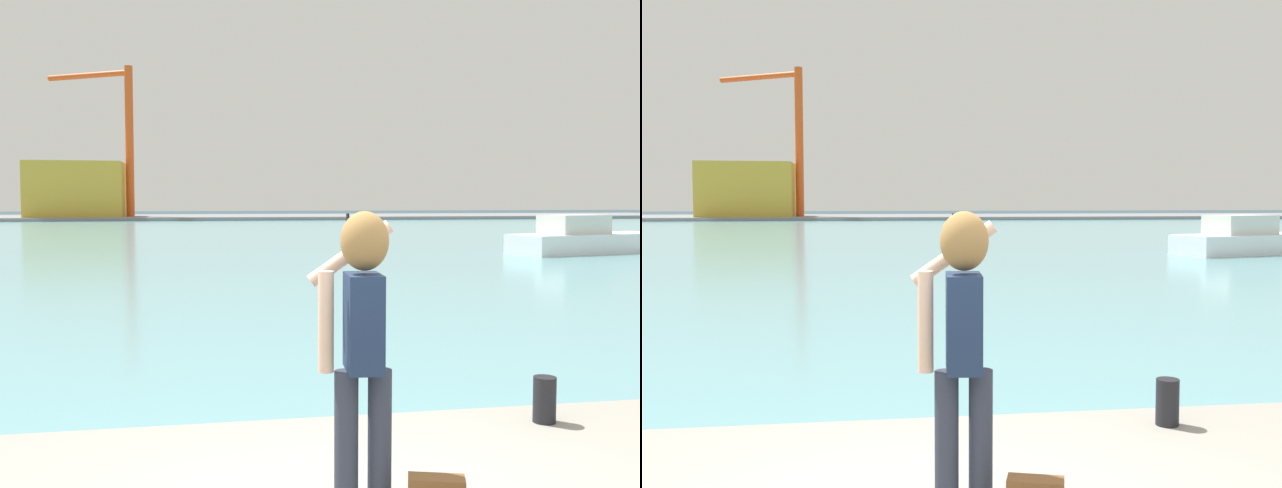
{
  "view_description": "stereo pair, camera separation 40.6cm",
  "coord_description": "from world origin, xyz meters",
  "views": [
    {
      "loc": [
        -0.88,
        -3.74,
        2.47
      ],
      "look_at": [
        0.93,
        6.06,
        1.86
      ],
      "focal_mm": 40.13,
      "sensor_mm": 36.0,
      "label": 1
    },
    {
      "loc": [
        -0.48,
        -3.81,
        2.47
      ],
      "look_at": [
        0.93,
        6.06,
        1.86
      ],
      "focal_mm": 40.13,
      "sensor_mm": 36.0,
      "label": 2
    }
  ],
  "objects": [
    {
      "name": "ground_plane",
      "position": [
        0.0,
        50.0,
        0.0
      ],
      "size": [
        220.0,
        220.0,
        0.0
      ],
      "primitive_type": "plane",
      "color": "#334751"
    },
    {
      "name": "harbor_water",
      "position": [
        0.0,
        52.0,
        0.01
      ],
      "size": [
        140.0,
        100.0,
        0.02
      ],
      "primitive_type": "cube",
      "color": "#6BA8B2",
      "rests_on": "ground_plane"
    },
    {
      "name": "far_shore_dock",
      "position": [
        0.0,
        92.0,
        0.21
      ],
      "size": [
        140.0,
        20.0,
        0.43
      ],
      "primitive_type": "cube",
      "color": "gray",
      "rests_on": "ground_plane"
    },
    {
      "name": "person_photographer",
      "position": [
        0.1,
        0.22,
        1.74
      ],
      "size": [
        0.53,
        0.56,
        1.74
      ],
      "rotation": [
        0.0,
        0.0,
        1.48
      ],
      "color": "#2D3342",
      "rests_on": "quay_promenade"
    },
    {
      "name": "harbor_bollard",
      "position": [
        1.95,
        1.54,
        0.86
      ],
      "size": [
        0.18,
        0.18,
        0.37
      ],
      "primitive_type": "cylinder",
      "color": "black",
      "rests_on": "quay_promenade"
    },
    {
      "name": "boat_moored",
      "position": [
        17.28,
        26.57,
        0.65
      ],
      "size": [
        8.33,
        4.39,
        1.78
      ],
      "rotation": [
        0.0,
        0.0,
        0.25
      ],
      "color": "white",
      "rests_on": "harbor_water"
    },
    {
      "name": "warehouse_left",
      "position": [
        -14.35,
        88.29,
        3.77
      ],
      "size": [
        11.2,
        8.98,
        6.69
      ],
      "primitive_type": "cube",
      "color": "gold",
      "rests_on": "far_shore_dock"
    },
    {
      "name": "port_crane",
      "position": [
        -9.23,
        88.71,
        11.74
      ],
      "size": [
        11.06,
        7.09,
        18.51
      ],
      "color": "#D84C19",
      "rests_on": "far_shore_dock"
    }
  ]
}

